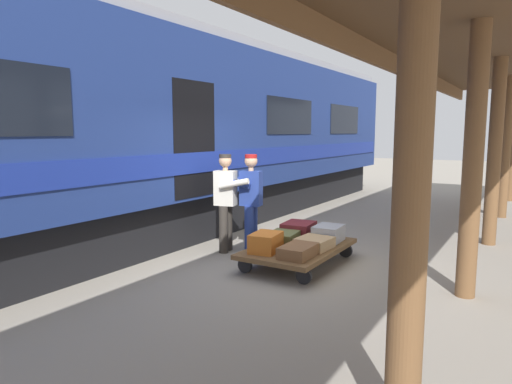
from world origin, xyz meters
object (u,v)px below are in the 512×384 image
object	(u,v)px
train_car	(133,133)
porter_by_door	(227,199)
suitcase_brown_leather	(298,251)
suitcase_orange_carryall	(266,242)
luggage_cart	(298,249)
suitcase_gray_aluminum	(328,233)
suitcase_tan_vintage	(314,243)
suitcase_maroon_trunk	(299,230)
porter_in_overalls	(250,199)
suitcase_olive_duffel	(283,238)

from	to	relation	value
train_car	porter_by_door	world-z (taller)	train_car
suitcase_brown_leather	suitcase_orange_carryall	xyz separation A→B (m)	(0.54, 0.00, 0.06)
luggage_cart	suitcase_gray_aluminum	bearing A→B (deg)	-116.38
suitcase_tan_vintage	suitcase_orange_carryall	distance (m)	0.77
suitcase_maroon_trunk	porter_in_overalls	size ratio (longest dim) A/B	0.33
suitcase_maroon_trunk	porter_by_door	world-z (taller)	porter_by_door
train_car	suitcase_orange_carryall	bearing A→B (deg)	172.42
suitcase_maroon_trunk	porter_by_door	bearing A→B (deg)	23.04
suitcase_maroon_trunk	porter_in_overalls	bearing A→B (deg)	20.16
suitcase_olive_duffel	suitcase_tan_vintage	bearing A→B (deg)	180.00
porter_in_overalls	suitcase_orange_carryall	bearing A→B (deg)	134.69
suitcase_maroon_trunk	porter_in_overalls	xyz separation A→B (m)	(0.80, 0.29, 0.50)
suitcase_tan_vintage	suitcase_maroon_trunk	size ratio (longest dim) A/B	0.93
suitcase_orange_carryall	porter_in_overalls	size ratio (longest dim) A/B	0.31
suitcase_orange_carryall	porter_by_door	world-z (taller)	porter_by_door
porter_by_door	porter_in_overalls	bearing A→B (deg)	-150.92
luggage_cart	suitcase_brown_leather	size ratio (longest dim) A/B	3.17
porter_by_door	train_car	bearing A→B (deg)	5.26
suitcase_orange_carryall	luggage_cart	bearing A→B (deg)	-116.38
suitcase_orange_carryall	porter_by_door	size ratio (longest dim) A/B	0.31
suitcase_maroon_trunk	porter_by_door	size ratio (longest dim) A/B	0.33
suitcase_gray_aluminum	porter_in_overalls	size ratio (longest dim) A/B	0.31
suitcase_tan_vintage	suitcase_gray_aluminum	bearing A→B (deg)	-90.00
luggage_cart	suitcase_brown_leather	xyz separation A→B (m)	(-0.27, 0.55, 0.13)
train_car	suitcase_olive_duffel	size ratio (longest dim) A/B	37.09
suitcase_gray_aluminum	suitcase_maroon_trunk	bearing A→B (deg)	0.00
suitcase_brown_leather	luggage_cart	bearing A→B (deg)	-63.62
luggage_cart	suitcase_olive_duffel	bearing A→B (deg)	0.00
suitcase_tan_vintage	porter_in_overalls	size ratio (longest dim) A/B	0.31
suitcase_brown_leather	suitcase_olive_duffel	world-z (taller)	suitcase_olive_duffel
suitcase_brown_leather	suitcase_olive_duffel	xyz separation A→B (m)	(0.54, -0.55, 0.01)
suitcase_tan_vintage	suitcase_gray_aluminum	xyz separation A→B (m)	(0.00, -0.55, 0.05)
suitcase_brown_leather	porter_by_door	distance (m)	1.88
suitcase_brown_leather	suitcase_tan_vintage	bearing A→B (deg)	-90.00
suitcase_tan_vintage	suitcase_brown_leather	distance (m)	0.55
suitcase_tan_vintage	porter_in_overalls	bearing A→B (deg)	-10.83
suitcase_olive_duffel	suitcase_orange_carryall	bearing A→B (deg)	90.00
train_car	porter_in_overalls	world-z (taller)	train_car
suitcase_tan_vintage	suitcase_brown_leather	world-z (taller)	same
suitcase_olive_duffel	train_car	bearing A→B (deg)	2.28
suitcase_tan_vintage	suitcase_brown_leather	size ratio (longest dim) A/B	0.84
suitcase_maroon_trunk	suitcase_gray_aluminum	distance (m)	0.54
luggage_cart	porter_by_door	xyz separation A→B (m)	(1.42, -0.06, 0.67)
suitcase_orange_carryall	porter_in_overalls	bearing A→B (deg)	-45.31
suitcase_tan_vintage	suitcase_gray_aluminum	size ratio (longest dim) A/B	1.01
suitcase_tan_vintage	suitcase_maroon_trunk	xyz separation A→B (m)	(0.54, -0.55, 0.04)
porter_in_overalls	porter_by_door	bearing A→B (deg)	29.08
suitcase_orange_carryall	suitcase_olive_duffel	xyz separation A→B (m)	(0.00, -0.55, -0.04)
train_car	suitcase_orange_carryall	world-z (taller)	train_car
suitcase_olive_duffel	suitcase_gray_aluminum	distance (m)	0.77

